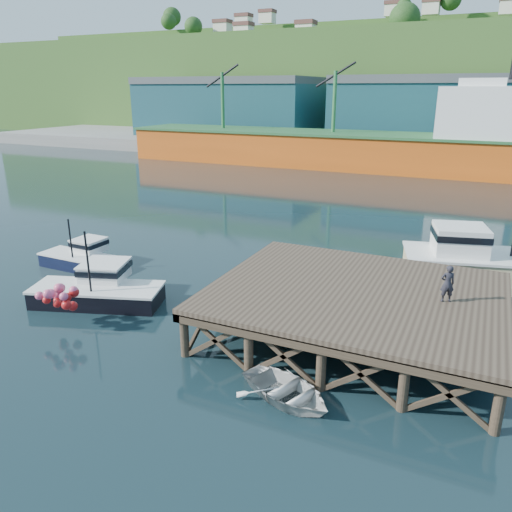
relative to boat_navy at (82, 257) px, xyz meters
The scene contains 12 objects.
ground 11.73m from the boat_navy, ahead, with size 300.00×300.00×0.00m, color black.
wharf 17.25m from the boat_navy, ahead, with size 12.00×10.00×2.62m.
far_quay 69.29m from the boat_navy, 80.37° to the left, with size 160.00×40.00×2.00m, color gray.
warehouse_left 67.75m from the boat_navy, 110.29° to the left, with size 32.00×16.00×9.00m, color #18454F.
warehouse_mid 64.63m from the boat_navy, 79.62° to the left, with size 28.00×16.00×9.00m, color #18454F.
cargo_ship 46.49m from the boat_navy, 86.13° to the left, with size 55.50×10.00×13.75m.
hillside 99.53m from the boat_navy, 83.27° to the left, with size 220.00×50.00×22.00m, color #2D511E.
boat_navy is the anchor object (origin of this frame).
boat_black 5.83m from the boat_navy, 38.66° to the right, with size 6.83×5.66×3.96m.
trawler 23.76m from the boat_navy, 18.15° to the left, with size 10.61×5.93×6.72m.
dinghy 17.88m from the boat_navy, 24.77° to the right, with size 2.59×3.62×0.75m, color silver.
dockworker 20.83m from the boat_navy, ahead, with size 0.56×0.37×1.54m, color black.
Camera 1 is at (9.93, -19.68, 10.27)m, focal length 35.00 mm.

